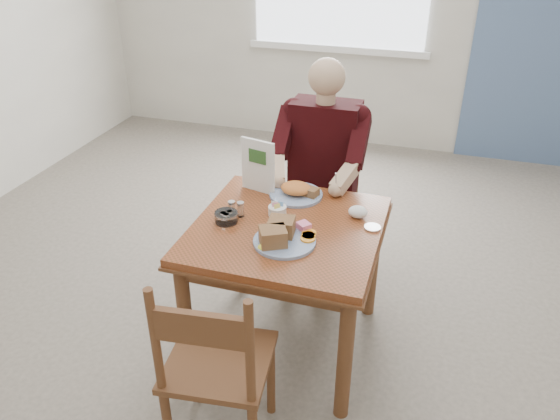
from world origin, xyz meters
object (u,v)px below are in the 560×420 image
(chair_near, at_px, (216,367))
(chair_far, at_px, (323,200))
(far_plate, at_px, (297,191))
(near_plate, at_px, (282,235))
(diner, at_px, (321,158))
(table, at_px, (287,245))

(chair_near, bearing_deg, chair_far, 86.88)
(chair_near, relative_size, far_plate, 2.69)
(chair_far, xyz_separation_m, near_plate, (0.02, -0.94, 0.31))
(chair_near, bearing_deg, near_plate, 79.91)
(diner, relative_size, far_plate, 3.93)
(chair_far, distance_m, diner, 0.34)
(far_plate, bearing_deg, chair_far, 85.68)
(chair_far, bearing_deg, far_plate, -94.32)
(near_plate, height_order, far_plate, near_plate)
(chair_near, relative_size, diner, 0.69)
(table, height_order, diner, diner)
(chair_far, bearing_deg, diner, -89.99)
(chair_near, distance_m, far_plate, 1.08)
(chair_near, height_order, far_plate, chair_near)
(diner, bearing_deg, near_plate, -88.69)
(table, relative_size, chair_far, 0.97)
(near_plate, bearing_deg, diner, 91.31)
(diner, distance_m, near_plate, 0.86)
(chair_far, xyz_separation_m, chair_near, (-0.08, -1.52, 0.00))
(diner, distance_m, far_plate, 0.40)
(chair_far, relative_size, chair_near, 1.00)
(table, relative_size, near_plate, 2.46)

